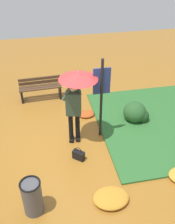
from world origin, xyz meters
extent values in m
plane|color=#9E6623|center=(0.00, 0.00, 0.00)|extent=(18.00, 18.00, 0.00)
cylinder|color=black|center=(-0.12, 0.24, 0.43)|extent=(0.12, 0.12, 0.86)
cylinder|color=black|center=(0.06, 0.24, 0.43)|extent=(0.12, 0.12, 0.86)
cube|color=black|center=(-0.12, 0.20, 0.04)|extent=(0.16, 0.24, 0.08)
cube|color=black|center=(0.06, 0.20, 0.04)|extent=(0.16, 0.24, 0.08)
cube|color=#334738|center=(-0.03, 0.24, 1.18)|extent=(0.43, 0.32, 0.64)
sphere|color=beige|center=(-0.03, 0.24, 1.64)|extent=(0.20, 0.20, 0.20)
ellipsoid|color=black|center=(-0.03, 0.24, 1.67)|extent=(0.20, 0.20, 0.15)
cylinder|color=#334738|center=(-0.24, 0.22, 1.39)|extent=(0.18, 0.13, 0.18)
cylinder|color=#334738|center=(-0.20, 0.21, 1.48)|extent=(0.24, 0.11, 0.33)
cube|color=black|center=(-0.12, 0.22, 1.62)|extent=(0.07, 0.03, 0.14)
cylinder|color=#334738|center=(0.13, 0.25, 1.42)|extent=(0.11, 0.10, 0.09)
cylinder|color=#334738|center=(0.12, 0.26, 1.51)|extent=(0.10, 0.09, 0.23)
cylinder|color=#A5A5AD|center=(0.11, 0.26, 1.83)|extent=(0.02, 0.02, 0.41)
cone|color=#B22D2D|center=(0.11, 0.26, 1.92)|extent=(0.96, 0.96, 0.16)
sphere|color=#A5A5AD|center=(0.11, 0.26, 2.03)|extent=(0.02, 0.02, 0.02)
cylinder|color=black|center=(0.70, 0.29, 1.15)|extent=(0.07, 0.07, 2.30)
cube|color=navy|center=(0.70, 0.31, 1.70)|extent=(0.44, 0.04, 0.70)
cube|color=red|center=(0.70, 0.33, 1.70)|extent=(0.38, 0.01, 0.64)
cube|color=black|center=(-0.05, -0.52, 0.12)|extent=(0.32, 0.30, 0.24)
torus|color=black|center=(-0.05, -0.52, 0.28)|extent=(0.15, 0.13, 0.18)
cube|color=black|center=(-1.45, 2.55, 0.22)|extent=(0.08, 0.36, 0.44)
cube|color=black|center=(-0.17, 2.55, 0.22)|extent=(0.08, 0.36, 0.44)
cube|color=#513823|center=(-0.81, 2.43, 0.46)|extent=(1.40, 0.16, 0.04)
cube|color=#513823|center=(-0.81, 2.55, 0.46)|extent=(1.40, 0.16, 0.04)
cube|color=#513823|center=(-0.81, 2.67, 0.46)|extent=(1.40, 0.16, 0.04)
cube|color=#513823|center=(-0.81, 2.72, 0.56)|extent=(1.40, 0.10, 0.10)
cube|color=#513823|center=(-0.81, 2.72, 0.70)|extent=(1.40, 0.10, 0.10)
cylinder|color=#4C4C51|center=(-1.19, -1.80, 0.40)|extent=(0.40, 0.40, 0.80)
torus|color=black|center=(-1.19, -1.80, 0.82)|extent=(0.42, 0.42, 0.04)
ellipsoid|color=#285628|center=(1.87, 0.76, 0.31)|extent=(0.68, 0.68, 0.61)
ellipsoid|color=#1E421E|center=(2.08, 0.66, 0.20)|extent=(0.41, 0.41, 0.41)
ellipsoid|color=#B74C1E|center=(0.50, 1.29, 0.06)|extent=(0.50, 0.40, 0.11)
ellipsoid|color=#C68428|center=(0.42, -1.88, 0.09)|extent=(0.77, 0.62, 0.17)
camera|label=1|loc=(-0.76, -5.20, 4.72)|focal=41.64mm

